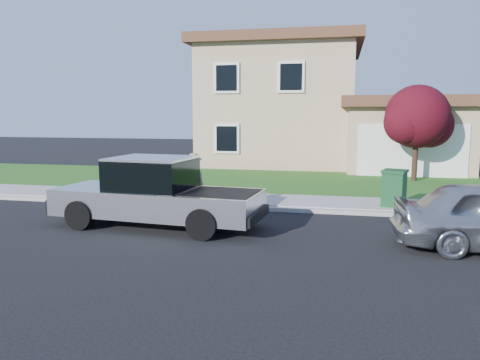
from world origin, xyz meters
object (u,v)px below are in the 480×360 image
pickup_truck (156,195)px  trash_bin (394,188)px  woman (194,187)px  ornamental_tree (418,120)px

pickup_truck → trash_bin: size_ratio=5.16×
pickup_truck → trash_bin: 6.92m
pickup_truck → trash_bin: (6.09, 3.29, -0.13)m
woman → ornamental_tree: bearing=-154.9°
woman → trash_bin: 5.86m
pickup_truck → ornamental_tree: ornamental_tree is taller
pickup_truck → ornamental_tree: (7.57, 9.39, 1.78)m
ornamental_tree → trash_bin: size_ratio=3.66×
trash_bin → woman: bearing=-141.1°
ornamental_tree → pickup_truck: bearing=-128.9°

